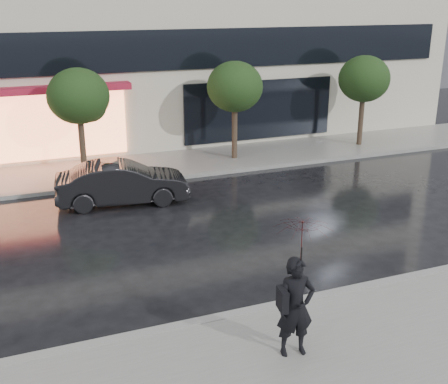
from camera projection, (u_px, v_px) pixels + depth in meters
ground at (280, 283)px, 13.06m from camera, size 120.00×120.00×0.00m
sidewalk_near at (362, 361)px, 10.18m from camera, size 60.00×4.50×0.12m
sidewalk_far at (162, 165)px, 22.04m from camera, size 60.00×3.50×0.12m
curb_near at (302, 301)px, 12.16m from camera, size 60.00×0.25×0.14m
curb_far at (174, 177)px, 20.50m from camera, size 60.00×0.25×0.14m
tree_mid_west at (80, 98)px, 19.88m from camera, size 2.20×2.20×3.99m
tree_mid_east at (236, 88)px, 21.97m from camera, size 2.20×2.20×3.99m
tree_far_east at (365, 80)px, 24.05m from camera, size 2.20×2.20×3.99m
parked_car at (122, 183)px, 17.92m from camera, size 4.33×1.97×1.38m
pedestrian_with_umbrella at (299, 269)px, 9.78m from camera, size 1.15×1.17×2.63m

